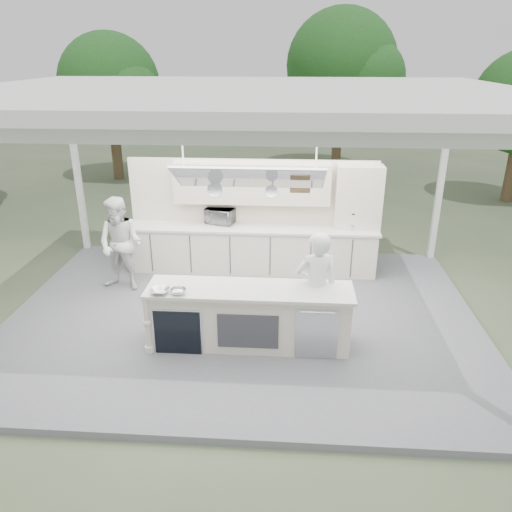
# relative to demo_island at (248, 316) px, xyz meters

# --- Properties ---
(ground) EXTENTS (90.00, 90.00, 0.00)m
(ground) POSITION_rel_demo_island_xyz_m (-0.18, 0.91, -0.60)
(ground) COLOR #4E5B3E
(ground) RESTS_ON ground
(stage_deck) EXTENTS (8.00, 6.00, 0.12)m
(stage_deck) POSITION_rel_demo_island_xyz_m (-0.18, 0.91, -0.54)
(stage_deck) COLOR #5D5D62
(stage_deck) RESTS_ON ground
(tent) EXTENTS (8.20, 6.20, 3.86)m
(tent) POSITION_rel_demo_island_xyz_m (-0.18, 0.90, 3.11)
(tent) COLOR white
(tent) RESTS_ON ground
(demo_island) EXTENTS (3.10, 0.79, 0.95)m
(demo_island) POSITION_rel_demo_island_xyz_m (0.00, 0.00, 0.00)
(demo_island) COLOR beige
(demo_island) RESTS_ON stage_deck
(back_counter) EXTENTS (5.08, 0.72, 0.95)m
(back_counter) POSITION_rel_demo_island_xyz_m (-0.18, 2.81, 0.00)
(back_counter) COLOR beige
(back_counter) RESTS_ON stage_deck
(back_wall_unit) EXTENTS (5.05, 0.48, 2.25)m
(back_wall_unit) POSITION_rel_demo_island_xyz_m (0.27, 3.03, 0.98)
(back_wall_unit) COLOR beige
(back_wall_unit) RESTS_ON stage_deck
(tree_cluster) EXTENTS (19.55, 9.40, 5.85)m
(tree_cluster) POSITION_rel_demo_island_xyz_m (-0.34, 10.68, 2.69)
(tree_cluster) COLOR brown
(tree_cluster) RESTS_ON ground
(head_chef) EXTENTS (0.74, 0.58, 1.80)m
(head_chef) POSITION_rel_demo_island_xyz_m (1.01, 0.21, 0.42)
(head_chef) COLOR silver
(head_chef) RESTS_ON stage_deck
(sous_chef) EXTENTS (0.99, 0.84, 1.79)m
(sous_chef) POSITION_rel_demo_island_xyz_m (-2.53, 1.79, 0.42)
(sous_chef) COLOR silver
(sous_chef) RESTS_ON stage_deck
(toaster_oven) EXTENTS (0.66, 0.53, 0.32)m
(toaster_oven) POSITION_rel_demo_island_xyz_m (-0.83, 2.99, 0.63)
(toaster_oven) COLOR #B5B8BC
(toaster_oven) RESTS_ON back_counter
(bowl_large) EXTENTS (0.32, 0.32, 0.07)m
(bowl_large) POSITION_rel_demo_island_xyz_m (-1.28, -0.24, 0.51)
(bowl_large) COLOR silver
(bowl_large) RESTS_ON demo_island
(bowl_small) EXTENTS (0.26, 0.26, 0.07)m
(bowl_small) POSITION_rel_demo_island_xyz_m (-1.00, -0.24, 0.51)
(bowl_small) COLOR silver
(bowl_small) RESTS_ON demo_island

